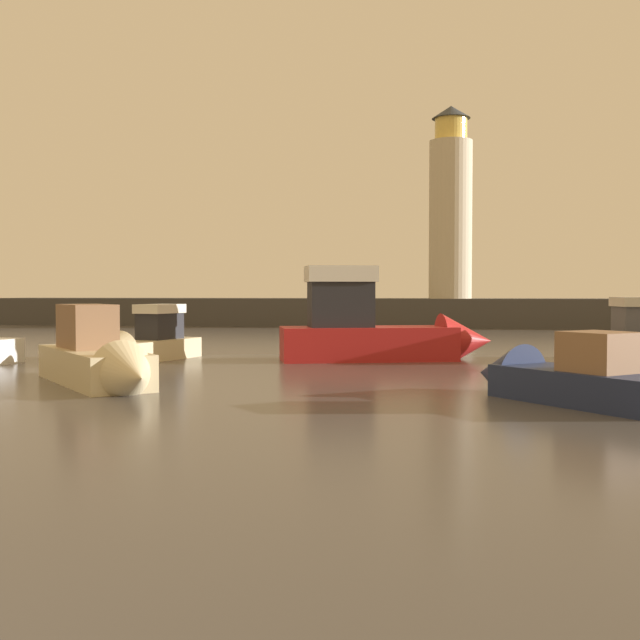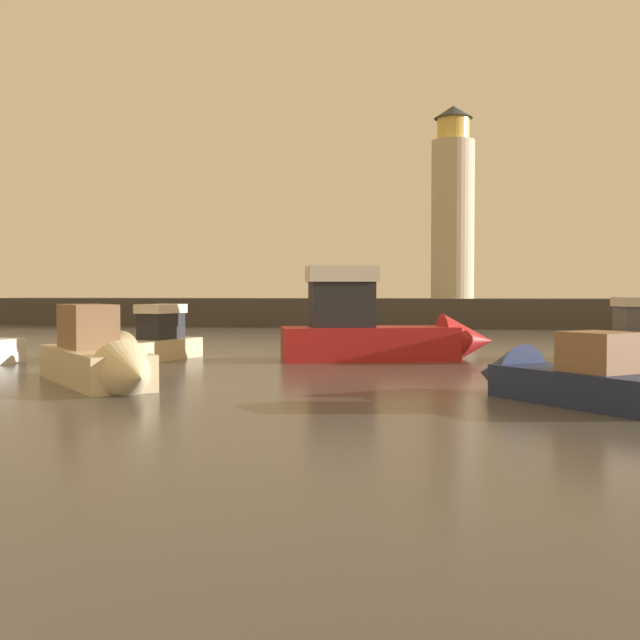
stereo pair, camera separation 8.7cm
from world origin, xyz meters
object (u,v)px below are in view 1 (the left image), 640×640
object	(u,v)px
lighthouse	(451,208)
motorboat_3	(554,378)
motorboat_1	(141,344)
motorboat_2	(101,360)
motorboat_0	(386,331)

from	to	relation	value
lighthouse	motorboat_3	bearing A→B (deg)	-85.90
motorboat_1	motorboat_2	xyz separation A→B (m)	(2.04, -7.69, 0.08)
lighthouse	motorboat_0	world-z (taller)	lighthouse
lighthouse	motorboat_2	world-z (taller)	lighthouse
motorboat_1	motorboat_3	distance (m)	16.71
motorboat_1	motorboat_2	distance (m)	7.96
motorboat_2	motorboat_0	bearing A→B (deg)	53.79
motorboat_0	motorboat_1	world-z (taller)	motorboat_0
lighthouse	motorboat_3	xyz separation A→B (m)	(2.92, -40.66, -8.62)
lighthouse	motorboat_1	distance (m)	35.39
motorboat_0	motorboat_3	world-z (taller)	motorboat_0
lighthouse	motorboat_1	bearing A→B (deg)	-109.70
lighthouse	motorboat_1	world-z (taller)	lighthouse
lighthouse	motorboat_1	size ratio (longest dim) A/B	2.43
motorboat_0	motorboat_3	distance (m)	11.80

